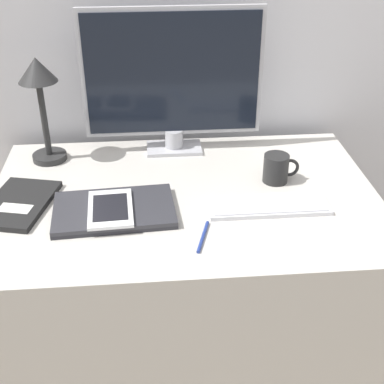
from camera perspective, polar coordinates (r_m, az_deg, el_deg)
desk at (r=1.78m, az=-0.70°, el=-10.35°), size 1.13×0.77×0.73m
monitor at (r=1.73m, az=-2.06°, el=11.90°), size 0.58×0.11×0.47m
keyboard at (r=1.52m, az=8.15°, el=-1.44°), size 0.34×0.12×0.01m
laptop at (r=1.49m, az=-8.30°, el=-1.92°), size 0.34×0.23×0.02m
ereader at (r=1.47m, az=-8.70°, el=-1.76°), size 0.13×0.19×0.01m
desk_lamp at (r=1.73m, az=-15.95°, el=10.50°), size 0.12×0.12×0.34m
notebook at (r=1.58m, az=-18.04°, el=-1.19°), size 0.22×0.29×0.02m
coffee_mug at (r=1.63m, az=9.03°, el=2.52°), size 0.11×0.08×0.09m
pen at (r=1.38m, az=1.19°, el=-4.78°), size 0.05×0.13×0.01m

